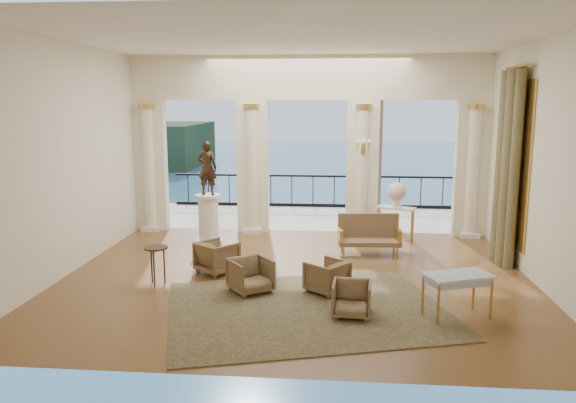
# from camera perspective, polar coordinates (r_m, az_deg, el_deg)

# --- Properties ---
(floor) EXTENTS (9.00, 9.00, 0.00)m
(floor) POSITION_cam_1_polar(r_m,az_deg,el_deg) (10.98, 0.79, -7.76)
(floor) COLOR #4F3316
(floor) RESTS_ON ground
(room_walls) EXTENTS (9.00, 9.00, 9.00)m
(room_walls) POSITION_cam_1_polar(r_m,az_deg,el_deg) (9.34, 0.32, 7.07)
(room_walls) COLOR white
(room_walls) RESTS_ON ground
(arcade) EXTENTS (9.00, 0.56, 4.50)m
(arcade) POSITION_cam_1_polar(r_m,az_deg,el_deg) (14.28, 1.97, 6.99)
(arcade) COLOR beige
(arcade) RESTS_ON ground
(terrace) EXTENTS (10.00, 3.60, 0.10)m
(terrace) POSITION_cam_1_polar(r_m,az_deg,el_deg) (16.60, 2.29, -1.73)
(terrace) COLOR beige
(terrace) RESTS_ON ground
(balustrade) EXTENTS (9.00, 0.06, 1.03)m
(balustrade) POSITION_cam_1_polar(r_m,az_deg,el_deg) (18.08, 2.55, 0.75)
(balustrade) COLOR black
(balustrade) RESTS_ON terrace
(palm_tree) EXTENTS (2.00, 2.00, 4.50)m
(palm_tree) POSITION_cam_1_polar(r_m,az_deg,el_deg) (17.07, 9.41, 12.46)
(palm_tree) COLOR #4C3823
(palm_tree) RESTS_ON terrace
(headland) EXTENTS (22.00, 18.00, 6.00)m
(headland) POSITION_cam_1_polar(r_m,az_deg,el_deg) (86.34, -15.90, 5.65)
(headland) COLOR black
(headland) RESTS_ON sea
(sea) EXTENTS (160.00, 160.00, 0.00)m
(sea) POSITION_cam_1_polar(r_m,az_deg,el_deg) (71.04, 4.41, 2.66)
(sea) COLOR #25567E
(sea) RESTS_ON ground
(curtain) EXTENTS (0.33, 1.40, 4.09)m
(curtain) POSITION_cam_1_polar(r_m,az_deg,el_deg) (12.50, 21.38, 3.22)
(curtain) COLOR brown
(curtain) RESTS_ON ground
(window_frame) EXTENTS (0.04, 1.60, 3.40)m
(window_frame) POSITION_cam_1_polar(r_m,az_deg,el_deg) (12.54, 22.23, 3.56)
(window_frame) COLOR gold
(window_frame) RESTS_ON room_walls
(wall_sconce) EXTENTS (0.30, 0.11, 0.33)m
(wall_sconce) POSITION_cam_1_polar(r_m,az_deg,el_deg) (13.99, 7.65, 5.38)
(wall_sconce) COLOR gold
(wall_sconce) RESTS_ON arcade
(rug) EXTENTS (5.23, 4.55, 0.02)m
(rug) POSITION_cam_1_polar(r_m,az_deg,el_deg) (9.41, 1.95, -10.86)
(rug) COLOR #2D3018
(rug) RESTS_ON ground
(armchair_a) EXTENTS (0.91, 0.90, 0.68)m
(armchair_a) POSITION_cam_1_polar(r_m,az_deg,el_deg) (10.12, -3.82, -7.34)
(armchair_a) COLOR #4C3721
(armchair_a) RESTS_ON ground
(armchair_b) EXTENTS (0.64, 0.61, 0.62)m
(armchair_b) POSITION_cam_1_polar(r_m,az_deg,el_deg) (9.10, 6.49, -9.66)
(armchair_b) COLOR #4C3721
(armchair_b) RESTS_ON ground
(armchair_c) EXTENTS (0.86, 0.86, 0.65)m
(armchair_c) POSITION_cam_1_polar(r_m,az_deg,el_deg) (10.12, 3.96, -7.46)
(armchair_c) COLOR #4C3721
(armchair_c) RESTS_ON ground
(armchair_d) EXTENTS (0.94, 0.93, 0.71)m
(armchair_d) POSITION_cam_1_polar(r_m,az_deg,el_deg) (11.30, -7.21, -5.44)
(armchair_d) COLOR #4C3721
(armchair_d) RESTS_ON ground
(settee) EXTENTS (1.39, 0.67, 0.90)m
(settee) POSITION_cam_1_polar(r_m,az_deg,el_deg) (12.63, 8.21, -3.36)
(settee) COLOR #4C3721
(settee) RESTS_ON ground
(game_table) EXTENTS (1.16, 0.90, 0.71)m
(game_table) POSITION_cam_1_polar(r_m,az_deg,el_deg) (9.30, 16.87, -7.50)
(game_table) COLOR #97AFBC
(game_table) RESTS_ON ground
(pedestal) EXTENTS (0.65, 0.65, 1.19)m
(pedestal) POSITION_cam_1_polar(r_m,az_deg,el_deg) (13.55, -8.08, -1.87)
(pedestal) COLOR silver
(pedestal) RESTS_ON ground
(statue) EXTENTS (0.50, 0.36, 1.28)m
(statue) POSITION_cam_1_polar(r_m,az_deg,el_deg) (13.35, -8.21, 3.41)
(statue) COLOR #2F2015
(statue) RESTS_ON pedestal
(console_table) EXTENTS (0.97, 0.69, 0.86)m
(console_table) POSITION_cam_1_polar(r_m,az_deg,el_deg) (13.80, 10.91, -1.14)
(console_table) COLOR silver
(console_table) RESTS_ON ground
(urn) EXTENTS (0.45, 0.45, 0.59)m
(urn) POSITION_cam_1_polar(r_m,az_deg,el_deg) (13.72, 10.97, 0.84)
(urn) COLOR white
(urn) RESTS_ON console_table
(side_table) EXTENTS (0.44, 0.44, 0.72)m
(side_table) POSITION_cam_1_polar(r_m,az_deg,el_deg) (10.73, -13.26, -5.05)
(side_table) COLOR black
(side_table) RESTS_ON ground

